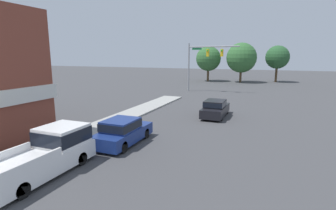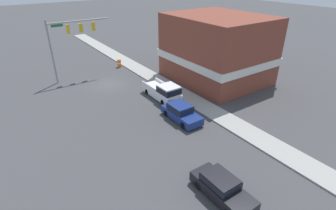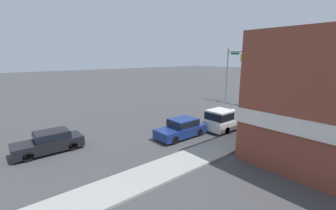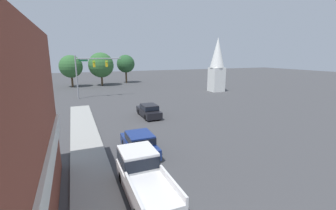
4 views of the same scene
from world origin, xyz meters
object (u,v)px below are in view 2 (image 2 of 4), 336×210
Objects in this scene: pickup_truck_parked at (164,92)px; construction_barrel at (119,63)px; car_lead at (181,112)px; car_oncoming at (222,187)px.

construction_barrel is at bearing -92.63° from pickup_truck_parked.
pickup_truck_parked is (-1.12, -4.59, 0.15)m from car_lead.
car_lead is at bearing 76.26° from pickup_truck_parked.
car_lead is at bearing 84.41° from construction_barrel.
pickup_truck_parked is at bearing 70.55° from car_oncoming.
car_lead reaches higher than car_oncoming.
pickup_truck_parked reaches higher than car_lead.
pickup_truck_parked is 4.74× the size of construction_barrel.
car_oncoming is 0.83× the size of pickup_truck_parked.
pickup_truck_parked is at bearing -103.74° from car_lead.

